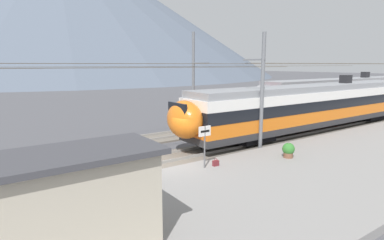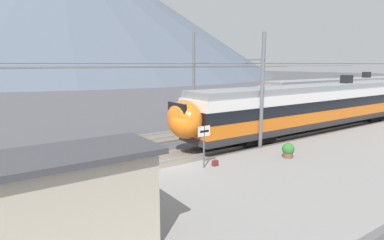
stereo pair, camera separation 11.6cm
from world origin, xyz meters
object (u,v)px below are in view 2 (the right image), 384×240
object	(u,v)px
train_far_track	(345,92)
catenary_mast_mid	(261,90)
platform_sign	(204,137)
catenary_mast_far_side	(195,79)
potted_plant_platform_edge	(288,150)
handbag_beside_passenger	(68,199)
passenger_walking	(53,182)
train_near_platform	(315,105)
platform_shelter	(59,206)
handbag_near_sign	(215,163)

from	to	relation	value
train_far_track	catenary_mast_mid	distance (m)	22.09
platform_sign	catenary_mast_far_side	bearing A→B (deg)	57.23
train_far_track	potted_plant_platform_edge	bearing A→B (deg)	-156.51
train_far_track	handbag_beside_passenger	bearing A→B (deg)	-165.50
passenger_walking	handbag_beside_passenger	bearing A→B (deg)	9.51
train_near_platform	handbag_beside_passenger	world-z (taller)	train_near_platform
train_far_track	passenger_walking	size ratio (longest dim) A/B	16.83
train_near_platform	passenger_walking	distance (m)	20.93
handbag_beside_passenger	platform_shelter	world-z (taller)	platform_shelter
catenary_mast_mid	train_far_track	bearing A→B (deg)	17.31
passenger_walking	platform_shelter	size ratio (longest dim) A/B	0.32
platform_sign	passenger_walking	distance (m)	7.14
passenger_walking	potted_plant_platform_edge	world-z (taller)	passenger_walking
platform_sign	catenary_mast_mid	bearing A→B (deg)	16.54
train_far_track	catenary_mast_mid	world-z (taller)	catenary_mast_mid
handbag_beside_passenger	handbag_near_sign	xyz separation A→B (m)	(7.26, 0.30, 0.01)
handbag_near_sign	catenary_mast_far_side	bearing A→B (deg)	60.13
catenary_mast_mid	platform_sign	world-z (taller)	catenary_mast_mid
catenary_mast_mid	handbag_beside_passenger	bearing A→B (deg)	-170.48
platform_sign	platform_shelter	xyz separation A→B (m)	(-7.58, -3.87, -0.09)
handbag_beside_passenger	handbag_near_sign	size ratio (longest dim) A/B	0.95
train_far_track	handbag_beside_passenger	world-z (taller)	train_far_track
train_near_platform	potted_plant_platform_edge	xyz separation A→B (m)	(-8.62, -4.38, -1.41)
train_near_platform	catenary_mast_mid	size ratio (longest dim) A/B	0.62
train_near_platform	platform_shelter	size ratio (longest dim) A/B	5.09
handbag_beside_passenger	catenary_mast_mid	bearing A→B (deg)	9.52
train_near_platform	potted_plant_platform_edge	distance (m)	9.77
passenger_walking	handbag_beside_passenger	xyz separation A→B (m)	(0.49, 0.08, -0.81)
train_far_track	potted_plant_platform_edge	world-z (taller)	train_far_track
platform_sign	handbag_near_sign	distance (m)	1.56
train_far_track	potted_plant_platform_edge	size ratio (longest dim) A/B	34.02
handbag_near_sign	potted_plant_platform_edge	size ratio (longest dim) A/B	0.49
handbag_beside_passenger	platform_shelter	size ratio (longest dim) A/B	0.07
train_far_track	handbag_near_sign	bearing A→B (deg)	-162.29
train_far_track	potted_plant_platform_edge	distance (m)	23.82
train_near_platform	potted_plant_platform_edge	size ratio (longest dim) A/B	32.00
catenary_mast_mid	platform_shelter	world-z (taller)	catenary_mast_mid
catenary_mast_mid	passenger_walking	distance (m)	13.18
platform_sign	handbag_beside_passenger	size ratio (longest dim) A/B	5.43
train_near_platform	catenary_mast_mid	world-z (taller)	catenary_mast_mid
train_near_platform	passenger_walking	xyz separation A→B (m)	(-20.60, -3.59, -0.92)
platform_shelter	platform_sign	bearing A→B (deg)	27.06
catenary_mast_far_side	platform_shelter	distance (m)	19.97
catenary_mast_mid	handbag_near_sign	world-z (taller)	catenary_mast_mid
platform_sign	passenger_walking	xyz separation A→B (m)	(-7.10, -0.46, -0.62)
train_near_platform	passenger_walking	world-z (taller)	train_near_platform
potted_plant_platform_edge	train_far_track	bearing A→B (deg)	23.49
train_far_track	passenger_walking	distance (m)	34.90
platform_sign	handbag_beside_passenger	world-z (taller)	platform_sign
train_near_platform	potted_plant_platform_edge	world-z (taller)	train_near_platform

